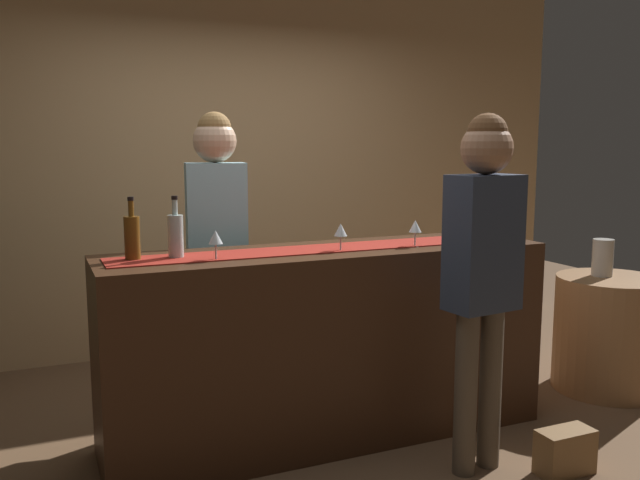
% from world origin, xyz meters
% --- Properties ---
extents(ground_plane, '(10.00, 10.00, 0.00)m').
position_xyz_m(ground_plane, '(0.00, 0.00, 0.00)').
color(ground_plane, brown).
extents(back_wall, '(6.00, 0.12, 2.90)m').
position_xyz_m(back_wall, '(0.00, 1.90, 1.45)').
color(back_wall, tan).
rests_on(back_wall, ground).
extents(bar_counter, '(2.39, 0.60, 1.04)m').
position_xyz_m(bar_counter, '(0.00, 0.00, 0.52)').
color(bar_counter, '#3D2314').
rests_on(bar_counter, ground).
extents(counter_runner_cloth, '(2.27, 0.28, 0.01)m').
position_xyz_m(counter_runner_cloth, '(0.00, 0.00, 1.04)').
color(counter_runner_cloth, maroon).
rests_on(counter_runner_cloth, bar_counter).
extents(wine_bottle_green, '(0.07, 0.07, 0.30)m').
position_xyz_m(wine_bottle_green, '(1.07, -0.01, 1.15)').
color(wine_bottle_green, '#194723').
rests_on(wine_bottle_green, bar_counter).
extents(wine_bottle_amber, '(0.07, 0.07, 0.30)m').
position_xyz_m(wine_bottle_amber, '(-0.99, 0.05, 1.15)').
color(wine_bottle_amber, brown).
rests_on(wine_bottle_amber, bar_counter).
extents(wine_bottle_clear, '(0.07, 0.07, 0.30)m').
position_xyz_m(wine_bottle_clear, '(-0.79, 0.03, 1.15)').
color(wine_bottle_clear, '#B2C6C1').
rests_on(wine_bottle_clear, bar_counter).
extents(wine_glass_near_customer, '(0.07, 0.07, 0.14)m').
position_xyz_m(wine_glass_near_customer, '(-0.63, -0.10, 1.14)').
color(wine_glass_near_customer, silver).
rests_on(wine_glass_near_customer, bar_counter).
extents(wine_glass_mid_counter, '(0.07, 0.07, 0.14)m').
position_xyz_m(wine_glass_mid_counter, '(0.46, -0.11, 1.14)').
color(wine_glass_mid_counter, silver).
rests_on(wine_glass_mid_counter, bar_counter).
extents(wine_glass_far_end, '(0.07, 0.07, 0.14)m').
position_xyz_m(wine_glass_far_end, '(0.03, -0.09, 1.14)').
color(wine_glass_far_end, silver).
rests_on(wine_glass_far_end, bar_counter).
extents(bartender, '(0.37, 0.25, 1.77)m').
position_xyz_m(bartender, '(-0.45, 0.58, 1.10)').
color(bartender, '#26262B').
rests_on(bartender, ground).
extents(customer_sipping, '(0.36, 0.24, 1.73)m').
position_xyz_m(customer_sipping, '(0.51, -0.64, 1.07)').
color(customer_sipping, brown).
rests_on(customer_sipping, ground).
extents(round_side_table, '(0.68, 0.68, 0.74)m').
position_xyz_m(round_side_table, '(1.96, -0.08, 0.37)').
color(round_side_table, '#996B42').
rests_on(round_side_table, ground).
extents(vase_on_side_table, '(0.13, 0.13, 0.24)m').
position_xyz_m(vase_on_side_table, '(1.93, -0.02, 0.86)').
color(vase_on_side_table, '#B7B2A8').
rests_on(vase_on_side_table, round_side_table).
extents(handbag, '(0.28, 0.14, 0.22)m').
position_xyz_m(handbag, '(0.88, -0.85, 0.11)').
color(handbag, olive).
rests_on(handbag, ground).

